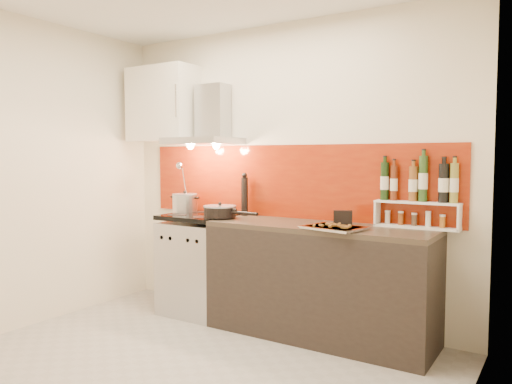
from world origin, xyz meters
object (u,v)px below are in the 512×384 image
Objects in this scene: range_stove at (200,265)px; pepper_mill at (245,195)px; baking_tray at (334,227)px; saute_pan at (221,211)px; stock_pot at (185,203)px; counter at (319,281)px.

pepper_mill is (0.35, 0.21, 0.65)m from range_stove.
baking_tray is (1.05, -0.38, -0.17)m from pepper_mill.
pepper_mill reaches higher than range_stove.
pepper_mill is (0.06, 0.28, 0.13)m from saute_pan.
baking_tray is at bearing -8.85° from stock_pot.
saute_pan is at bearing -13.99° from range_stove.
stock_pot reaches higher than baking_tray.
range_stove is 2.32× the size of pepper_mill.
baking_tray is (1.11, -0.09, -0.05)m from saute_pan.
counter is at bearing 0.23° from range_stove.
pepper_mill reaches higher than stock_pot.
range_stove is 1.48m from baking_tray.
pepper_mill is at bearing 77.53° from saute_pan.
counter is 1.08m from pepper_mill.
saute_pan reaches higher than counter.
range_stove is 0.51× the size of counter.
pepper_mill reaches higher than baking_tray.
baking_tray reaches higher than range_stove.
pepper_mill is (-0.85, 0.21, 0.64)m from counter.
saute_pan is at bearing -16.72° from stock_pot.
counter is 7.54× the size of stock_pot.
stock_pot is at bearing 171.15° from baking_tray.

